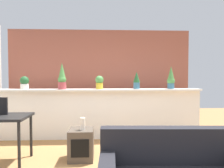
% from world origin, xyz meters
% --- Properties ---
extents(divider_wall, '(4.41, 0.16, 1.05)m').
position_xyz_m(divider_wall, '(0.00, 2.00, 0.53)').
color(divider_wall, white).
rests_on(divider_wall, ground).
extents(plant_shelf, '(4.41, 0.30, 0.04)m').
position_xyz_m(plant_shelf, '(0.00, 1.96, 1.07)').
color(plant_shelf, white).
rests_on(plant_shelf, divider_wall).
extents(brick_wall_behind, '(4.41, 0.10, 2.50)m').
position_xyz_m(brick_wall_behind, '(0.00, 2.60, 1.25)').
color(brick_wall_behind, '#9E5442').
rests_on(brick_wall_behind, ground).
extents(potted_plant_0, '(0.19, 0.19, 0.28)m').
position_xyz_m(potted_plant_0, '(-1.62, 1.99, 1.23)').
color(potted_plant_0, silver).
rests_on(potted_plant_0, plant_shelf).
extents(potted_plant_1, '(0.17, 0.17, 0.57)m').
position_xyz_m(potted_plant_1, '(-0.80, 1.92, 1.35)').
color(potted_plant_1, '#B7474C').
rests_on(potted_plant_1, plant_shelf).
extents(potted_plant_2, '(0.18, 0.18, 0.29)m').
position_xyz_m(potted_plant_2, '(-0.01, 1.97, 1.25)').
color(potted_plant_2, gold).
rests_on(potted_plant_2, plant_shelf).
extents(potted_plant_3, '(0.15, 0.15, 0.38)m').
position_xyz_m(potted_plant_3, '(0.81, 1.97, 1.29)').
color(potted_plant_3, '#386B84').
rests_on(potted_plant_3, plant_shelf).
extents(potted_plant_4, '(0.17, 0.17, 0.50)m').
position_xyz_m(potted_plant_4, '(1.58, 1.99, 1.32)').
color(potted_plant_4, '#386B84').
rests_on(potted_plant_4, plant_shelf).
extents(side_cube_shelf, '(0.40, 0.41, 0.50)m').
position_xyz_m(side_cube_shelf, '(-0.29, 0.87, 0.25)').
color(side_cube_shelf, '#4C4238').
rests_on(side_cube_shelf, ground).
extents(vase_on_shelf, '(0.08, 0.08, 0.20)m').
position_xyz_m(vase_on_shelf, '(-0.27, 0.83, 0.60)').
color(vase_on_shelf, silver).
rests_on(vase_on_shelf, side_cube_shelf).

